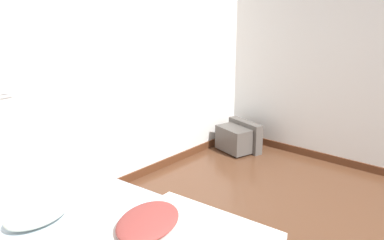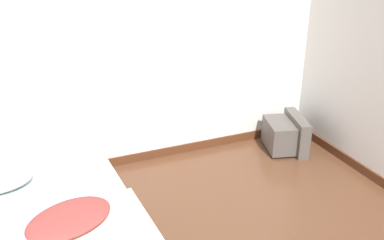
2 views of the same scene
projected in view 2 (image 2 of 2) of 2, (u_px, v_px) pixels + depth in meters
wall_back at (68, 40)px, 3.68m from camera, size 7.35×0.08×2.60m
crt_tv at (286, 134)px, 4.54m from camera, size 0.49×0.57×0.37m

